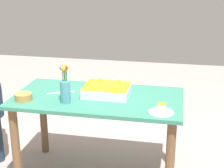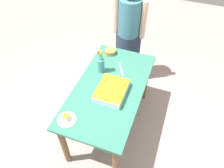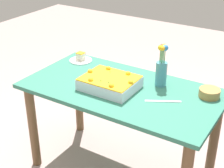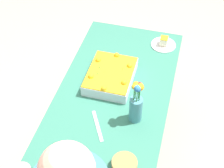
{
  "view_description": "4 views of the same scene",
  "coord_description": "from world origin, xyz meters",
  "px_view_note": "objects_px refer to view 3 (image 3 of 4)",
  "views": [
    {
      "loc": [
        -0.64,
        2.59,
        1.74
      ],
      "look_at": [
        -0.11,
        -0.06,
        0.84
      ],
      "focal_mm": 55.0,
      "sensor_mm": 36.0,
      "label": 1
    },
    {
      "loc": [
        -1.51,
        -0.58,
        2.53
      ],
      "look_at": [
        -0.05,
        -0.05,
        0.88
      ],
      "focal_mm": 35.0,
      "sensor_mm": 36.0,
      "label": 2
    },
    {
      "loc": [
        1.08,
        -1.87,
        1.86
      ],
      "look_at": [
        -0.07,
        -0.02,
        0.77
      ],
      "focal_mm": 55.0,
      "sensor_mm": 36.0,
      "label": 3
    },
    {
      "loc": [
        1.54,
        0.39,
        2.42
      ],
      "look_at": [
        0.02,
        -0.02,
        0.8
      ],
      "focal_mm": 55.0,
      "sensor_mm": 36.0,
      "label": 4
    }
  ],
  "objects_px": {
    "sheet_cake": "(110,83)",
    "serving_plate_with_slice": "(81,59)",
    "flower_vase": "(162,68)",
    "fruit_bowl": "(209,93)",
    "cake_knife": "(163,101)"
  },
  "relations": [
    {
      "from": "flower_vase",
      "to": "serving_plate_with_slice",
      "type": "bearing_deg",
      "value": 175.64
    },
    {
      "from": "sheet_cake",
      "to": "flower_vase",
      "type": "bearing_deg",
      "value": 39.51
    },
    {
      "from": "sheet_cake",
      "to": "cake_knife",
      "type": "xyz_separation_m",
      "value": [
        0.4,
        0.03,
        -0.04
      ]
    },
    {
      "from": "cake_knife",
      "to": "sheet_cake",
      "type": "bearing_deg",
      "value": -25.41
    },
    {
      "from": "sheet_cake",
      "to": "flower_vase",
      "type": "distance_m",
      "value": 0.38
    },
    {
      "from": "sheet_cake",
      "to": "cake_knife",
      "type": "bearing_deg",
      "value": 3.63
    },
    {
      "from": "cake_knife",
      "to": "fruit_bowl",
      "type": "bearing_deg",
      "value": -165.43
    },
    {
      "from": "cake_knife",
      "to": "fruit_bowl",
      "type": "distance_m",
      "value": 0.33
    },
    {
      "from": "serving_plate_with_slice",
      "to": "fruit_bowl",
      "type": "xyz_separation_m",
      "value": [
        1.11,
        -0.04,
        0.01
      ]
    },
    {
      "from": "serving_plate_with_slice",
      "to": "fruit_bowl",
      "type": "bearing_deg",
      "value": -2.16
    },
    {
      "from": "sheet_cake",
      "to": "fruit_bowl",
      "type": "bearing_deg",
      "value": 21.49
    },
    {
      "from": "serving_plate_with_slice",
      "to": "flower_vase",
      "type": "distance_m",
      "value": 0.76
    },
    {
      "from": "sheet_cake",
      "to": "serving_plate_with_slice",
      "type": "relative_size",
      "value": 2.0
    },
    {
      "from": "serving_plate_with_slice",
      "to": "flower_vase",
      "type": "xyz_separation_m",
      "value": [
        0.75,
        -0.06,
        0.11
      ]
    },
    {
      "from": "cake_knife",
      "to": "serving_plate_with_slice",
      "type": "bearing_deg",
      "value": -46.06
    }
  ]
}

